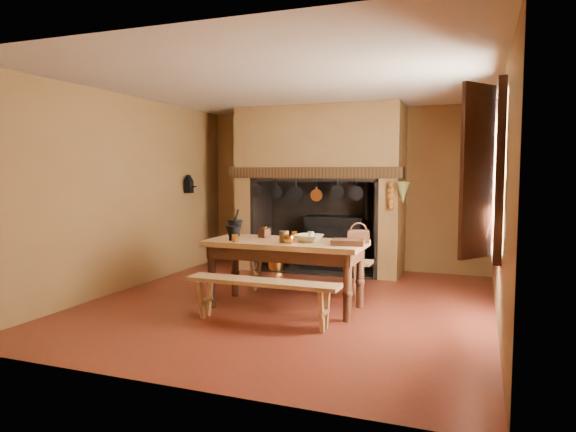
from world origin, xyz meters
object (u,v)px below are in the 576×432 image
object	(u,v)px
iron_range	(336,242)
coffee_grinder	(264,232)
bench_front	(262,291)
work_table	(286,251)
wicker_basket	(358,236)
mixing_bowl	(309,238)

from	to	relation	value
iron_range	coffee_grinder	bearing A→B (deg)	-96.80
bench_front	coffee_grinder	size ratio (longest dim) A/B	9.90
bench_front	coffee_grinder	bearing A→B (deg)	111.74
work_table	wicker_basket	bearing A→B (deg)	10.28
bench_front	coffee_grinder	world-z (taller)	coffee_grinder
bench_front	iron_range	bearing A→B (deg)	91.29
work_table	wicker_basket	distance (m)	0.92
work_table	bench_front	distance (m)	0.82
bench_front	wicker_basket	world-z (taller)	wicker_basket
iron_range	bench_front	xyz separation A→B (m)	(0.08, -3.40, -0.11)
work_table	wicker_basket	world-z (taller)	wicker_basket
iron_range	wicker_basket	world-z (taller)	iron_range
work_table	bench_front	bearing A→B (deg)	-90.00
mixing_bowl	wicker_basket	world-z (taller)	wicker_basket
mixing_bowl	bench_front	bearing A→B (deg)	-110.97
coffee_grinder	iron_range	bearing A→B (deg)	102.09
iron_range	work_table	size ratio (longest dim) A/B	0.82
bench_front	wicker_basket	xyz separation A→B (m)	(0.88, 0.91, 0.55)
iron_range	wicker_basket	distance (m)	2.70
iron_range	wicker_basket	xyz separation A→B (m)	(0.96, -2.49, 0.44)
bench_front	mixing_bowl	size ratio (longest dim) A/B	5.10
iron_range	work_table	xyz separation A→B (m)	(0.08, -2.65, 0.23)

